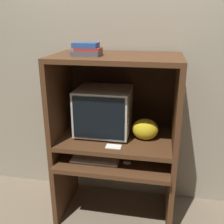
# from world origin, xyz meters

# --- Properties ---
(wall_back) EXTENTS (6.00, 0.06, 2.60)m
(wall_back) POSITION_xyz_m (0.00, 0.65, 1.30)
(wall_back) COLOR gray
(wall_back) RESTS_ON ground_plane
(desk_base) EXTENTS (1.00, 0.64, 0.61)m
(desk_base) POSITION_xyz_m (0.00, 0.25, 0.39)
(desk_base) COLOR #4C2D19
(desk_base) RESTS_ON ground_plane
(desk_monitor_shelf) EXTENTS (1.00, 0.59, 0.16)m
(desk_monitor_shelf) POSITION_xyz_m (0.00, 0.30, 0.73)
(desk_monitor_shelf) COLOR #4C2D19
(desk_monitor_shelf) RESTS_ON desk_base
(hutch_upper) EXTENTS (1.00, 0.59, 0.68)m
(hutch_upper) POSITION_xyz_m (0.00, 0.33, 1.21)
(hutch_upper) COLOR #4C2D19
(hutch_upper) RESTS_ON desk_monitor_shelf
(crt_monitor) EXTENTS (0.45, 0.40, 0.40)m
(crt_monitor) POSITION_xyz_m (-0.12, 0.35, 0.97)
(crt_monitor) COLOR beige
(crt_monitor) RESTS_ON desk_monitor_shelf
(keyboard) EXTENTS (0.39, 0.15, 0.03)m
(keyboard) POSITION_xyz_m (-0.15, 0.14, 0.62)
(keyboard) COLOR beige
(keyboard) RESTS_ON desk_base
(mouse) EXTENTS (0.07, 0.04, 0.03)m
(mouse) POSITION_xyz_m (0.12, 0.14, 0.62)
(mouse) COLOR #B7B7B7
(mouse) RESTS_ON desk_base
(snack_bag) EXTENTS (0.21, 0.16, 0.18)m
(snack_bag) POSITION_xyz_m (0.24, 0.30, 0.85)
(snack_bag) COLOR gold
(snack_bag) RESTS_ON desk_monitor_shelf
(book_stack) EXTENTS (0.21, 0.16, 0.10)m
(book_stack) POSITION_xyz_m (-0.21, 0.22, 1.49)
(book_stack) COLOR #4C4C51
(book_stack) RESTS_ON hutch_upper
(paper_card) EXTENTS (0.12, 0.08, 0.00)m
(paper_card) POSITION_xyz_m (0.01, 0.11, 0.77)
(paper_card) COLOR white
(paper_card) RESTS_ON desk_monitor_shelf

